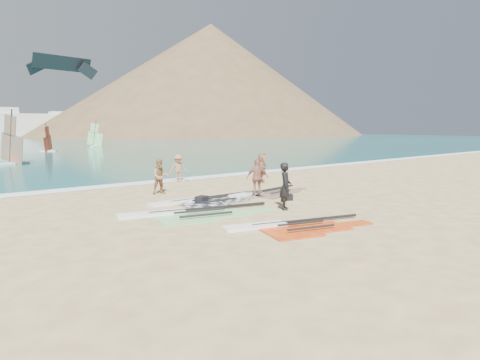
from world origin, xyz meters
TOP-DOWN VIEW (x-y plane):
  - ground at (0.00, 0.00)m, footprint 300.00×300.00m
  - surf_line at (0.00, 12.30)m, footprint 300.00×1.20m
  - headland_main at (85.00, 130.00)m, footprint 143.00×143.00m
  - headland_minor at (120.00, 140.00)m, footprint 70.00×70.00m
  - rig_grey at (-1.82, 4.92)m, footprint 5.61×2.19m
  - rig_green at (-3.68, 3.03)m, footprint 6.12×3.13m
  - rig_orange at (2.00, 4.81)m, footprint 5.02×2.28m
  - rig_red at (-2.04, -0.82)m, footprint 5.17×2.78m
  - gear_bag_near at (-1.93, 4.67)m, footprint 0.64×0.56m
  - gear_bag_far at (1.63, 2.90)m, footprint 0.58×0.52m
  - person_wetsuit at (0.09, 1.49)m, footprint 0.84×0.82m
  - beachgoer_left at (-2.12, 8.19)m, footprint 0.99×0.84m
  - beachgoer_mid at (0.82, 11.50)m, footprint 1.25×0.94m
  - beachgoer_back at (1.23, 4.55)m, footprint 1.18×0.87m
  - beachgoer_right at (4.73, 8.13)m, footprint 1.58×1.58m
  - windsurfer_left at (-5.10, 30.95)m, footprint 2.83×3.10m
  - windsurfer_centre at (2.27, 49.80)m, footprint 2.09×2.14m
  - windsurfer_right at (12.05, 59.47)m, footprint 2.28×2.23m
  - kitesurf_kite at (3.64, 45.55)m, footprint 8.79×2.15m

SIDE VIEW (x-z plane):
  - ground at x=0.00m, z-range 0.00..0.00m
  - surf_line at x=0.00m, z-range -0.02..0.02m
  - headland_main at x=85.00m, z-range -22.50..22.50m
  - headland_minor at x=120.00m, z-range -14.00..14.00m
  - rig_orange at x=2.00m, z-range -0.05..0.15m
  - rig_red at x=-2.04m, z-range -0.05..0.15m
  - rig_grey at x=-1.82m, z-range -0.05..0.15m
  - rig_green at x=-3.68m, z-range -0.05..0.15m
  - gear_bag_far at x=1.63m, z-range 0.00..0.29m
  - gear_bag_near at x=-1.93m, z-range 0.00..0.34m
  - beachgoer_mid at x=0.82m, z-range 0.00..1.72m
  - beachgoer_left at x=-2.12m, z-range 0.00..1.79m
  - beachgoer_right at x=4.73m, z-range 0.00..1.83m
  - beachgoer_back at x=1.23m, z-range 0.00..1.86m
  - person_wetsuit at x=0.09m, z-range 0.00..1.94m
  - windsurfer_centre at x=2.27m, z-range -0.78..3.13m
  - windsurfer_right at x=12.05m, z-range -0.95..3.56m
  - windsurfer_left at x=-5.10m, z-range -1.10..3.92m
  - kitesurf_kite at x=3.64m, z-range 9.94..12.68m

